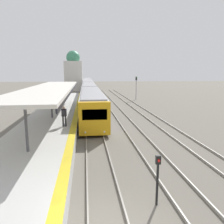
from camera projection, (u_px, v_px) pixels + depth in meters
The scene contains 7 objects.
track_middle_line at pixel (207, 222), 7.88m from camera, with size 1.50×120.00×0.15m.
platform_canopy at pixel (51, 88), 20.76m from camera, with size 4.00×23.18×2.96m.
person_on_platform at pixel (64, 115), 17.62m from camera, with size 0.40×0.40×1.66m.
train_near at pixel (88, 88), 51.50m from camera, with size 2.62×69.33×3.13m.
signal_post_near at pixel (158, 175), 8.80m from camera, with size 0.20×0.22×2.15m.
signal_mast_far at pixel (136, 85), 42.55m from camera, with size 0.28×0.29×4.51m.
distant_domed_building at pixel (73, 72), 62.59m from camera, with size 4.97×4.97×11.36m.
Camera 1 is at (-0.71, -6.56, 5.42)m, focal length 35.00 mm.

